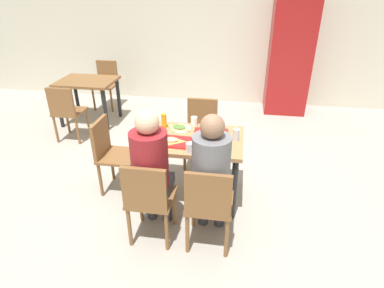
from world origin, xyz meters
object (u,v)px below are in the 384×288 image
Objects in this scene: plastic_cup_b at (190,148)px; foil_bundle at (149,131)px; tray_red_near at (172,141)px; plastic_cup_a at (194,121)px; condiment_bottle at (164,121)px; soda_can at (236,135)px; plastic_cup_c at (154,128)px; main_table at (192,147)px; chair_near_left at (149,197)px; person_in_red at (151,165)px; tray_red_far at (211,134)px; pizza_slice_b at (213,132)px; background_chair_far at (106,81)px; chair_left_end at (111,150)px; chair_far_side at (201,128)px; person_in_brown_jacket at (211,170)px; drink_fridge at (289,58)px; chair_near_right at (209,203)px; background_table at (88,87)px; pizza_slice_c at (179,127)px; pizza_slice_a at (170,140)px; paper_plate_center at (181,128)px; paper_plate_near_edge at (205,148)px; background_chair_near at (66,110)px.

foil_bundle is (-0.47, 0.29, 0.00)m from plastic_cup_b.
plastic_cup_a is at bearing 70.32° from tray_red_near.
condiment_bottle reaches higher than plastic_cup_b.
plastic_cup_c is at bearing 177.57° from soda_can.
chair_near_left is at bearing -109.25° from main_table.
person_in_red is 3.49× the size of tray_red_far.
pizza_slice_b is at bearing 11.65° from foil_bundle.
background_chair_far is (-1.58, 2.47, -0.28)m from plastic_cup_c.
tray_red_far is at bearing -43.87° from plastic_cup_a.
chair_left_end reaches higher than tray_red_near.
plastic_cup_c reaches higher than tray_red_near.
chair_far_side and background_chair_far have the same top height.
soda_can is at bearing -21.70° from pizza_slice_b.
tray_red_near is 0.29m from foil_bundle.
drink_fridge is (0.99, 3.46, 0.21)m from person_in_brown_jacket.
plastic_cup_b is (0.29, 0.44, 0.28)m from chair_near_left.
person_in_red is at bearing -84.47° from condiment_bottle.
foil_bundle is 0.05× the size of drink_fridge.
chair_near_right is 0.60m from person_in_red.
background_table is (-1.66, 1.59, -0.20)m from condiment_bottle.
background_chair_far reaches higher than plastic_cup_a.
plastic_cup_a is at bearing 139.30° from pizza_slice_b.
plastic_cup_b is at bearing -41.15° from tray_red_near.
pizza_slice_c is at bearing -143.33° from plastic_cup_a.
soda_can is at bearing 13.17° from pizza_slice_a.
paper_plate_center is 0.90× the size of pizza_slice_a.
plastic_cup_c is 2.95m from background_chair_far.
background_chair_far is (-1.66, 2.32, -0.31)m from condiment_bottle.
condiment_bottle reaches higher than tray_red_far.
tray_red_far is 3.60× the size of plastic_cup_b.
plastic_cup_a and plastic_cup_b have the same top height.
pizza_slice_b is at bearing -37.20° from background_table.
chair_near_left reaches higher than plastic_cup_c.
chair_left_end is 1.00× the size of background_chair_far.
drink_fridge is at bearing 5.73° from background_chair_far.
plastic_cup_c is at bearing -47.58° from background_table.
background_chair_far is (0.00, 0.73, -0.11)m from background_table.
tray_red_far is at bearing 11.52° from foil_bundle.
main_table is 0.47m from foil_bundle.
drink_fridge is at bearing 68.98° from pizza_slice_b.
tray_red_near is (0.08, 0.62, 0.23)m from chair_near_left.
tray_red_far is 0.61m from plastic_cup_c.
foil_bundle is at bearing 134.02° from chair_near_right.
plastic_cup_a is at bearing 94.81° from main_table.
soda_can is 0.14× the size of background_chair_far.
chair_far_side reaches higher than plastic_cup_a.
person_in_brown_jacket is (1.17, -0.61, 0.25)m from chair_left_end.
person_in_brown_jacket reaches higher than background_chair_far.
paper_plate_near_edge is 0.63m from plastic_cup_c.
person_in_brown_jacket is at bearing -36.32° from background_chair_near.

